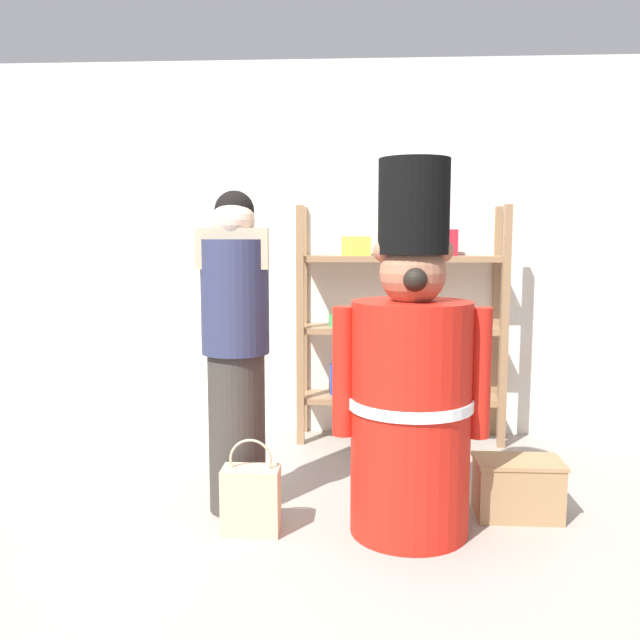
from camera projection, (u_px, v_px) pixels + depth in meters
ground_plane at (277, 578)px, 2.78m from camera, size 6.40×6.40×0.00m
back_wall at (312, 251)px, 4.80m from camera, size 6.40×0.12×2.60m
merchandise_shelf at (400, 323)px, 4.60m from camera, size 1.39×0.35×1.61m
teddy_bear_guard at (411, 386)px, 3.14m from camera, size 0.73×0.58×1.74m
person_shopper at (236, 348)px, 3.39m from camera, size 0.36×0.34×1.62m
shopping_bag at (251, 499)px, 3.19m from camera, size 0.27×0.16×0.46m
display_crate at (518, 488)px, 3.38m from camera, size 0.43×0.26×0.29m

